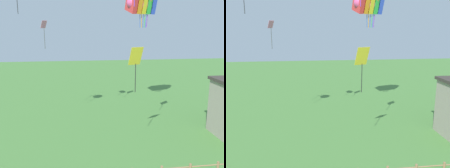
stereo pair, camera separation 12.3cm
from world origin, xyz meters
TOP-DOWN VIEW (x-y plane):
  - kite_rainbow_parafoil at (4.17, 17.20)m, footprint 3.41×2.79m
  - kite_yellow_diamond at (1.94, 9.43)m, footprint 1.02×0.73m
  - kite_pink_diamond at (-4.75, 16.05)m, footprint 0.59×0.58m

SIDE VIEW (x-z plane):
  - kite_yellow_diamond at x=1.94m, z-range 4.92..8.02m
  - kite_pink_diamond at x=-4.75m, z-range 7.18..9.62m
  - kite_rainbow_parafoil at x=4.17m, z-range 9.20..12.49m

